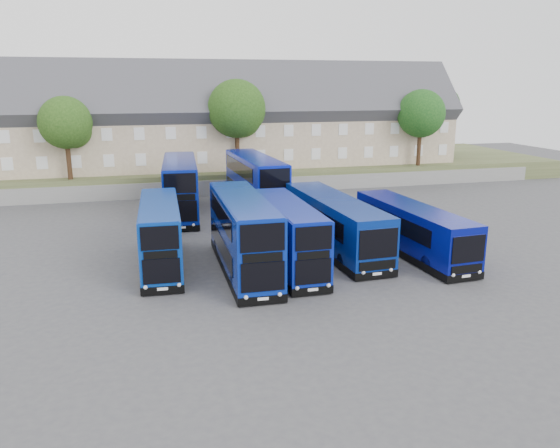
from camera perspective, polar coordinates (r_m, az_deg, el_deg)
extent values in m
plane|color=#424247|center=(31.76, 0.35, -5.18)|extent=(120.00, 120.00, 0.00)
cube|color=slate|center=(54.38, -6.20, 3.83)|extent=(70.00, 0.40, 1.50)
cube|color=#48522E|center=(64.11, -7.55, 5.62)|extent=(80.00, 20.00, 2.00)
cube|color=tan|center=(60.06, -24.62, 7.72)|extent=(6.00, 8.00, 6.00)
cube|color=#3C3C42|center=(59.86, -24.92, 10.56)|extent=(6.00, 10.40, 10.40)
cube|color=brown|center=(59.57, -23.86, 14.37)|extent=(0.60, 0.90, 1.40)
cube|color=tan|center=(59.33, -18.86, 8.18)|extent=(6.00, 8.00, 6.00)
cube|color=#3C3C42|center=(59.12, -19.10, 11.06)|extent=(6.00, 10.40, 10.40)
cube|color=brown|center=(58.99, -17.92, 14.89)|extent=(0.60, 0.90, 1.40)
cube|color=tan|center=(59.20, -13.01, 8.56)|extent=(6.00, 8.00, 6.00)
cube|color=#3C3C42|center=(58.99, -13.18, 11.46)|extent=(6.00, 10.40, 10.40)
cube|color=brown|center=(59.01, -11.89, 15.26)|extent=(0.60, 0.90, 1.40)
cube|color=tan|center=(59.68, -7.18, 8.86)|extent=(6.00, 8.00, 6.00)
cube|color=#3C3C42|center=(59.47, -7.28, 11.74)|extent=(6.00, 10.40, 10.40)
cube|color=brown|center=(59.64, -5.92, 15.47)|extent=(0.60, 0.90, 1.40)
cube|color=tan|center=(60.75, -1.50, 9.06)|extent=(6.00, 8.00, 6.00)
cube|color=#3C3C42|center=(60.55, -1.52, 11.89)|extent=(6.00, 10.40, 10.40)
cube|color=brown|center=(60.86, -0.11, 15.52)|extent=(0.60, 0.90, 1.40)
cube|color=tan|center=(62.38, 3.95, 9.17)|extent=(6.00, 8.00, 6.00)
cube|color=#3C3C42|center=(62.18, 3.99, 11.93)|extent=(6.00, 10.40, 10.40)
cube|color=brown|center=(62.63, 5.41, 15.43)|extent=(0.60, 0.90, 1.40)
cube|color=tan|center=(64.53, 9.07, 9.20)|extent=(6.00, 8.00, 6.00)
cube|color=#3C3C42|center=(64.34, 9.18, 11.86)|extent=(6.00, 10.40, 10.40)
cube|color=brown|center=(64.91, 10.58, 15.22)|extent=(0.60, 0.90, 1.40)
cube|color=tan|center=(67.15, 13.83, 9.17)|extent=(6.00, 8.00, 6.00)
cube|color=#3C3C42|center=(66.96, 13.99, 11.72)|extent=(6.00, 10.40, 10.40)
cube|color=brown|center=(67.65, 15.35, 14.92)|extent=(0.60, 0.90, 1.40)
cube|color=#08359D|center=(33.09, -12.40, -0.88)|extent=(2.59, 9.78, 3.53)
cube|color=black|center=(33.60, -12.23, -3.87)|extent=(2.64, 9.82, 0.45)
cube|color=black|center=(28.63, -12.27, -4.84)|extent=(1.90, 0.14, 1.32)
cube|color=black|center=(28.11, -12.46, -1.45)|extent=(1.90, 0.14, 1.23)
cylinder|color=black|center=(31.05, -13.98, -5.11)|extent=(0.34, 1.01, 1.00)
cube|color=#08259B|center=(31.58, -3.88, -0.84)|extent=(2.65, 10.95, 4.02)
cube|color=black|center=(32.18, -3.82, -4.38)|extent=(2.69, 10.99, 0.45)
cube|color=black|center=(26.68, -1.80, -5.56)|extent=(2.18, 0.09, 1.49)
cube|color=black|center=(26.07, -1.83, -1.45)|extent=(2.18, 0.09, 1.39)
cylinder|color=black|center=(28.92, -4.83, -6.18)|extent=(0.32, 1.00, 1.00)
cube|color=#081E9F|center=(32.20, 0.84, -0.94)|extent=(2.23, 9.74, 3.54)
cube|color=black|center=(32.73, 0.83, -4.02)|extent=(2.27, 9.78, 0.45)
cube|color=black|center=(27.95, 3.49, -5.00)|extent=(1.91, 0.06, 1.33)
cube|color=black|center=(27.41, 3.55, -1.51)|extent=(1.91, 0.06, 1.24)
cylinder|color=black|center=(30.00, 0.41, -5.36)|extent=(0.30, 1.00, 1.00)
cube|color=navy|center=(46.03, -10.36, 3.94)|extent=(3.48, 11.64, 4.24)
cube|color=black|center=(46.47, -10.24, 1.30)|extent=(3.52, 11.69, 0.45)
cube|color=black|center=(40.55, -10.28, 1.30)|extent=(2.31, 0.24, 1.57)
cube|color=black|center=(40.14, -10.41, 4.21)|extent=(2.31, 0.24, 1.46)
cylinder|color=black|center=(43.00, -11.76, 0.45)|extent=(0.38, 1.02, 1.00)
cube|color=#0919A6|center=(46.93, -2.59, 4.41)|extent=(3.19, 11.79, 4.32)
cube|color=black|center=(47.37, -2.56, 1.77)|extent=(3.23, 11.83, 0.45)
cube|color=black|center=(41.56, -0.52, 1.89)|extent=(2.35, 0.17, 1.59)
cube|color=black|center=(41.15, -0.52, 4.78)|extent=(2.35, 0.17, 1.49)
cylinder|color=black|center=(43.60, -2.84, 0.93)|extent=(0.35, 1.01, 1.00)
cube|color=navy|center=(36.02, 5.67, 0.28)|extent=(3.17, 12.67, 3.11)
cube|color=black|center=(36.44, 5.61, -2.16)|extent=(3.22, 12.71, 0.45)
cube|color=black|center=(30.44, 10.26, -2.04)|extent=(2.32, 0.16, 1.68)
cylinder|color=black|center=(32.36, 6.50, -3.96)|extent=(0.34, 1.01, 1.00)
cube|color=#060E7B|center=(35.96, 13.65, -0.35)|extent=(3.05, 11.51, 2.78)
cube|color=black|center=(36.34, 13.52, -2.55)|extent=(3.10, 11.55, 0.45)
cube|color=black|center=(31.38, 19.11, -2.51)|extent=(2.07, 0.18, 1.52)
cylinder|color=black|center=(32.95, 15.14, -4.05)|extent=(0.36, 1.02, 1.00)
cylinder|color=#382314|center=(54.69, -21.20, 6.32)|extent=(0.44, 0.44, 3.75)
sphere|color=#1A3E10|center=(54.38, -21.53, 9.84)|extent=(4.80, 4.80, 4.80)
sphere|color=#1A3E10|center=(54.76, -20.78, 9.14)|extent=(3.30, 3.30, 3.30)
cylinder|color=#382314|center=(55.64, -4.48, 7.76)|extent=(0.44, 0.44, 4.50)
sphere|color=#1B3A0F|center=(55.32, -4.56, 11.93)|extent=(5.76, 5.76, 5.76)
sphere|color=#1B3A0F|center=(55.87, -4.00, 11.04)|extent=(3.96, 3.96, 3.96)
cylinder|color=#382314|center=(61.92, 14.32, 7.80)|extent=(0.44, 0.44, 4.00)
sphere|color=#103D13|center=(61.64, 14.53, 11.12)|extent=(5.12, 5.12, 5.12)
sphere|color=#103D13|center=(62.32, 14.80, 10.40)|extent=(3.52, 3.52, 3.52)
cylinder|color=#382314|center=(70.92, 15.90, 8.58)|extent=(0.44, 0.44, 4.25)
sphere|color=#14340E|center=(70.67, 16.12, 11.66)|extent=(5.44, 5.44, 5.44)
sphere|color=#14340E|center=(71.35, 16.33, 10.99)|extent=(3.74, 3.74, 3.74)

